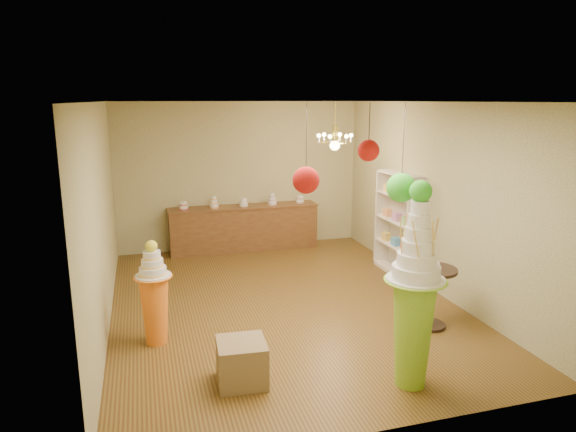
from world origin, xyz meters
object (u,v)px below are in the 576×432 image
object	(u,v)px
round_table	(431,289)
pedestal_orange	(155,301)
sideboard	(244,227)
pedestal_green	(414,307)

from	to	relation	value
round_table	pedestal_orange	bearing A→B (deg)	171.45
round_table	sideboard	bearing A→B (deg)	111.48
pedestal_green	round_table	bearing A→B (deg)	51.42
pedestal_green	sideboard	bearing A→B (deg)	97.39
pedestal_orange	round_table	bearing A→B (deg)	-8.55
pedestal_orange	sideboard	distance (m)	4.24
pedestal_orange	pedestal_green	bearing A→B (deg)	-34.13
sideboard	pedestal_green	bearing A→B (deg)	-82.61
pedestal_green	pedestal_orange	xyz separation A→B (m)	(-2.61, 1.77, -0.33)
pedestal_green	sideboard	distance (m)	5.62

